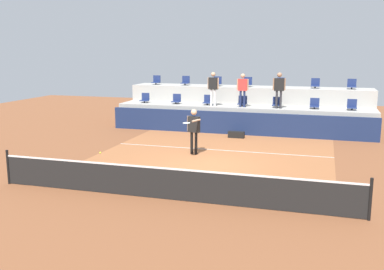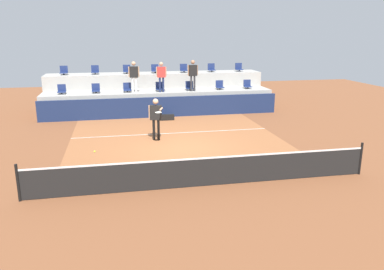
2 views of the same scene
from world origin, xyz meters
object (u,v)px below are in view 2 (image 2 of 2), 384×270
object	(u,v)px
spectator_in_grey	(193,72)
tennis_ball	(95,152)
stadium_chair_lower_right	(220,86)
stadium_chair_upper_center	(155,69)
tennis_player	(156,115)
stadium_chair_lower_mid_left	(127,88)
stadium_chair_lower_far_left	(62,90)
stadium_chair_upper_left	(95,71)
stadium_chair_upper_far_right	(239,68)
stadium_chair_lower_center	(160,87)
stadium_chair_lower_mid_right	(190,86)
stadium_chair_upper_mid_left	(127,70)
stadium_chair_upper_far_left	(64,71)
equipment_bag	(167,117)
spectator_in_white	(134,74)
stadium_chair_upper_mid_right	(184,69)
stadium_chair_lower_left	(96,89)
stadium_chair_lower_far_right	(247,85)
stadium_chair_upper_right	(212,68)

from	to	relation	value
spectator_in_grey	tennis_ball	bearing A→B (deg)	-120.96
stadium_chair_lower_right	tennis_ball	bearing A→B (deg)	-127.36
stadium_chair_upper_center	tennis_player	xyz separation A→B (m)	(-0.81, -7.64, -1.20)
stadium_chair_lower_mid_left	spectator_in_grey	xyz separation A→B (m)	(3.68, -0.38, 0.85)
stadium_chair_lower_far_left	stadium_chair_upper_left	world-z (taller)	stadium_chair_upper_left
stadium_chair_upper_far_right	stadium_chair_lower_center	bearing A→B (deg)	-161.22
stadium_chair_lower_mid_right	stadium_chair_upper_mid_left	world-z (taller)	stadium_chair_upper_mid_left
stadium_chair_lower_center	stadium_chair_upper_far_left	size ratio (longest dim) A/B	1.00
equipment_bag	spectator_in_white	bearing A→B (deg)	133.13
stadium_chair_upper_far_left	tennis_player	bearing A→B (deg)	-59.42
stadium_chair_lower_mid_right	stadium_chair_upper_mid_left	bearing A→B (deg)	152.77
stadium_chair_lower_mid_right	stadium_chair_upper_mid_left	xyz separation A→B (m)	(-3.50, 1.80, 0.85)
stadium_chair_lower_mid_right	stadium_chair_upper_mid_right	size ratio (longest dim) A/B	1.00
stadium_chair_lower_left	tennis_player	bearing A→B (deg)	-65.32
stadium_chair_upper_left	spectator_in_white	world-z (taller)	spectator_in_white
stadium_chair_upper_left	spectator_in_white	xyz separation A→B (m)	(2.16, -2.18, -0.02)
stadium_chair_lower_far_right	tennis_ball	xyz separation A→B (m)	(-8.55, -8.95, -0.86)
stadium_chair_lower_far_left	stadium_chair_lower_right	xyz separation A→B (m)	(8.90, 0.00, 0.00)
stadium_chair_lower_far_right	spectator_in_white	size ratio (longest dim) A/B	0.30
stadium_chair_lower_right	stadium_chair_upper_far_right	world-z (taller)	stadium_chair_upper_far_right
stadium_chair_lower_right	tennis_ball	size ratio (longest dim) A/B	7.65
stadium_chair_lower_left	stadium_chair_upper_left	bearing A→B (deg)	91.89
stadium_chair_lower_far_right	equipment_bag	bearing A→B (deg)	-158.37
stadium_chair_upper_mid_left	stadium_chair_upper_mid_right	world-z (taller)	same
stadium_chair_upper_far_right	equipment_bag	bearing A→B (deg)	-143.45
stadium_chair_upper_far_left	stadium_chair_upper_far_right	world-z (taller)	same
stadium_chair_lower_far_right	stadium_chair_lower_far_left	bearing A→B (deg)	180.00
stadium_chair_lower_mid_right	stadium_chair_upper_right	bearing A→B (deg)	45.71
stadium_chair_upper_center	stadium_chair_upper_right	size ratio (longest dim) A/B	1.00
stadium_chair_lower_far_right	spectator_in_grey	world-z (taller)	spectator_in_grey
stadium_chair_lower_right	stadium_chair_upper_center	bearing A→B (deg)	153.45
stadium_chair_lower_right	spectator_in_grey	xyz separation A→B (m)	(-1.70, -0.38, 0.85)
stadium_chair_upper_right	stadium_chair_upper_far_left	bearing A→B (deg)	180.00
stadium_chair_lower_left	stadium_chair_lower_center	size ratio (longest dim) A/B	1.00
stadium_chair_upper_far_right	stadium_chair_lower_left	bearing A→B (deg)	-168.50
tennis_player	equipment_bag	bearing A→B (deg)	75.63
stadium_chair_lower_center	stadium_chair_lower_far_right	size ratio (longest dim) A/B	1.00
stadium_chair_lower_right	stadium_chair_upper_mid_left	size ratio (longest dim) A/B	1.00
stadium_chair_lower_mid_left	stadium_chair_lower_right	xyz separation A→B (m)	(5.38, 0.00, 0.00)
stadium_chair_lower_center	stadium_chair_upper_far_left	distance (m)	5.74
stadium_chair_upper_far_left	stadium_chair_upper_mid_right	world-z (taller)	same
stadium_chair_lower_left	tennis_ball	xyz separation A→B (m)	(0.26, -8.95, -0.86)
stadium_chair_lower_left	spectator_in_grey	world-z (taller)	spectator_in_grey
spectator_in_white	stadium_chair_lower_left	bearing A→B (deg)	169.66
stadium_chair_upper_left	spectator_in_grey	bearing A→B (deg)	-21.79
stadium_chair_upper_left	spectator_in_white	distance (m)	3.07
stadium_chair_upper_far_left	stadium_chair_upper_center	size ratio (longest dim) A/B	1.00
stadium_chair_upper_far_right	spectator_in_grey	world-z (taller)	spectator_in_grey
stadium_chair_lower_far_left	stadium_chair_upper_mid_left	xyz separation A→B (m)	(3.60, 1.80, 0.85)
stadium_chair_upper_mid_right	stadium_chair_upper_far_right	xyz separation A→B (m)	(3.57, 0.00, 0.00)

